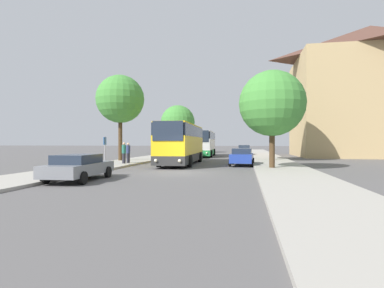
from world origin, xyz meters
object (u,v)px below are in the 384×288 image
Objects in this scene: bus_front at (182,143)px; parked_car_right_near at (242,157)px; parked_car_left_curb at (79,167)px; tree_left_near at (178,122)px; parked_car_right_far at (244,150)px; pedestrian_waiting_far at (128,153)px; bus_stop_sign at (105,147)px; pedestrian_waiting_near at (124,153)px; tree_right_near at (273,105)px; bus_middle at (204,143)px; tree_right_mid at (272,104)px; tree_left_far at (120,99)px.

parked_car_right_near is at bearing -10.20° from bus_front.
tree_left_near is at bearing 92.74° from parked_car_left_curb.
parked_car_right_far is at bearing 72.57° from parked_car_left_curb.
parked_car_left_curb is 2.63× the size of pedestrian_waiting_far.
tree_left_near reaches higher than pedestrian_waiting_far.
parked_car_right_near is 0.48× the size of tree_left_near.
pedestrian_waiting_near is at bearing 79.90° from bus_stop_sign.
parked_car_right_near is at bearing 89.77° from parked_car_right_far.
pedestrian_waiting_far reaches higher than parked_car_right_near.
parked_car_left_curb is 22.57m from tree_right_near.
bus_front reaches higher than bus_stop_sign.
bus_stop_sign is 1.28× the size of pedestrian_waiting_far.
bus_middle is 27.92m from parked_car_left_curb.
tree_right_near is (15.37, -21.80, 0.22)m from tree_left_near.
tree_right_mid reaches higher than pedestrian_waiting_near.
parked_car_left_curb is 33.04m from parked_car_right_far.
parked_car_left_curb is at bearing -121.30° from tree_right_near.
bus_middle is 1.19× the size of tree_left_near.
tree_left_near is at bearing -153.93° from pedestrian_waiting_far.
pedestrian_waiting_far is (0.09, 0.74, -0.03)m from pedestrian_waiting_near.
bus_front is at bearing 127.20° from pedestrian_waiting_far.
tree_left_far is at bearing -164.67° from tree_right_near.
pedestrian_waiting_far reaches higher than parked_car_left_curb.
parked_car_left_curb is (-2.81, -12.34, -1.17)m from bus_front.
tree_right_mid reaches higher than pedestrian_waiting_far.
parked_car_right_far is 2.36× the size of pedestrian_waiting_near.
parked_car_right_near reaches higher than parked_car_left_curb.
tree_right_mid is (2.19, -3.35, 4.02)m from parked_car_right_near.
bus_middle is 2.49× the size of parked_car_right_near.
parked_car_right_far is at bearing 66.24° from bus_stop_sign.
parked_car_left_curb is 0.53× the size of tree_right_near.
parked_car_right_near is at bearing 51.67° from parked_car_left_curb.
tree_left_near reaches higher than parked_car_left_curb.
bus_middle is 1.17× the size of tree_right_near.
bus_stop_sign is (-5.10, -20.06, -0.29)m from bus_middle.
pedestrian_waiting_far is 6.72m from tree_left_far.
pedestrian_waiting_far is (-4.54, -16.70, -0.81)m from bus_middle.
bus_front reaches higher than parked_car_right_near.
tree_right_near reaches higher than pedestrian_waiting_near.
bus_stop_sign is 18.20m from tree_right_near.
bus_middle is 5.68× the size of pedestrian_waiting_near.
tree_left_far is at bearing 160.79° from bus_front.
pedestrian_waiting_far is 0.21× the size of tree_left_far.
bus_front is 6.96m from bus_stop_sign.
bus_front reaches higher than parked_car_left_curb.
pedestrian_waiting_far is (-4.62, -1.27, -0.84)m from bus_front.
tree_right_near reaches higher than tree_left_near.
bus_middle reaches higher than parked_car_left_curb.
bus_stop_sign is at bearing 23.12° from parked_car_right_near.
bus_stop_sign is 33.15m from tree_left_near.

